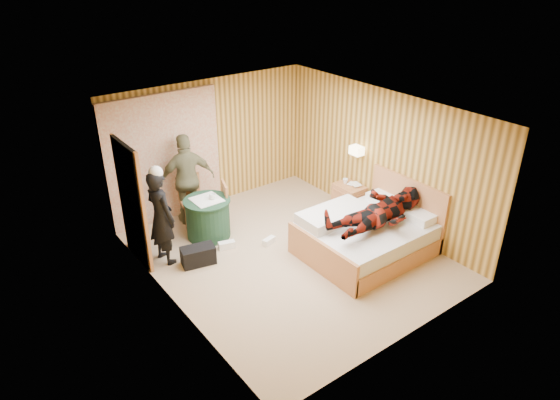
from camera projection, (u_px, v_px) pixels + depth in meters
floor at (288, 255)px, 8.43m from camera, size 4.20×5.00×0.01m
ceiling at (290, 111)px, 7.30m from camera, size 4.20×5.00×0.01m
wall_back at (210, 143)px, 9.65m from camera, size 4.20×0.02×2.50m
wall_left at (166, 228)px, 6.75m from camera, size 0.02×5.00×2.50m
wall_right at (381, 158)px, 8.98m from camera, size 0.02×5.00×2.50m
curtain at (164, 159)px, 9.09m from camera, size 2.20×0.08×2.40m
doorway at (132, 204)px, 7.87m from camera, size 0.06×0.90×2.05m
wall_lamp at (357, 150)px, 9.19m from camera, size 0.26×0.24×0.16m
bed at (367, 235)px, 8.38m from camera, size 2.06×1.62×1.12m
nightstand at (349, 198)px, 9.67m from camera, size 0.43×0.59×0.57m
round_table at (208, 218)px, 8.82m from camera, size 0.83×0.83×0.73m
chair_far at (191, 196)px, 9.22m from camera, size 0.51×0.51×0.93m
chair_near at (219, 203)px, 8.95m from camera, size 0.53×0.53×0.92m
duffel_bag at (198, 255)px, 8.13m from camera, size 0.59×0.40×0.31m
sneaker_left at (269, 241)px, 8.72m from camera, size 0.27×0.16×0.11m
sneaker_right at (227, 245)px, 8.59m from camera, size 0.30×0.19×0.13m
woman_standing at (161, 217)px, 7.94m from camera, size 0.48×0.64×1.61m
man_at_table at (188, 179)px, 9.09m from camera, size 1.08×0.64×1.72m
man_on_bed at (381, 205)px, 7.93m from camera, size 0.86×0.67×1.77m
book_lower at (352, 186)px, 9.50m from camera, size 0.23×0.26×0.02m
book_upper at (352, 185)px, 9.50m from camera, size 0.22×0.26×0.02m
cup_nightstand at (345, 181)px, 9.62m from camera, size 0.12×0.12×0.09m
cup_table at (213, 196)px, 8.65m from camera, size 0.14×0.14×0.10m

